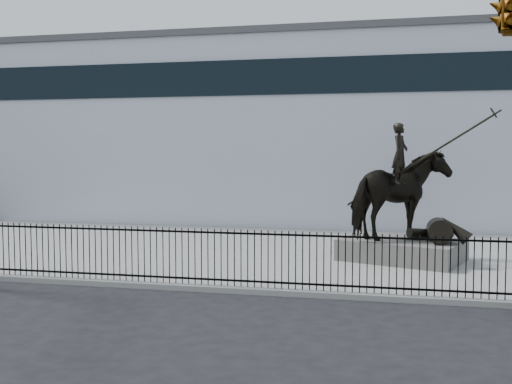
# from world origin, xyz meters

# --- Properties ---
(ground) EXTENTS (120.00, 120.00, 0.00)m
(ground) POSITION_xyz_m (0.00, 0.00, 0.00)
(ground) COLOR black
(ground) RESTS_ON ground
(plaza) EXTENTS (30.00, 12.00, 0.15)m
(plaza) POSITION_xyz_m (0.00, 7.00, 0.07)
(plaza) COLOR gray
(plaza) RESTS_ON ground
(building) EXTENTS (44.00, 14.00, 9.00)m
(building) POSITION_xyz_m (0.00, 20.00, 4.50)
(building) COLOR silver
(building) RESTS_ON ground
(picket_fence) EXTENTS (22.10, 0.10, 1.50)m
(picket_fence) POSITION_xyz_m (0.00, 1.25, 0.90)
(picket_fence) COLOR black
(picket_fence) RESTS_ON plaza
(statue_plinth) EXTENTS (4.28, 3.61, 0.68)m
(statue_plinth) POSITION_xyz_m (4.52, 6.01, 0.49)
(statue_plinth) COLOR #56544E
(statue_plinth) RESTS_ON plaza
(equestrian_statue) EXTENTS (4.39, 3.55, 3.95)m
(equestrian_statue) POSITION_xyz_m (4.58, 5.98, 2.26)
(equestrian_statue) COLOR black
(equestrian_statue) RESTS_ON statue_plinth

